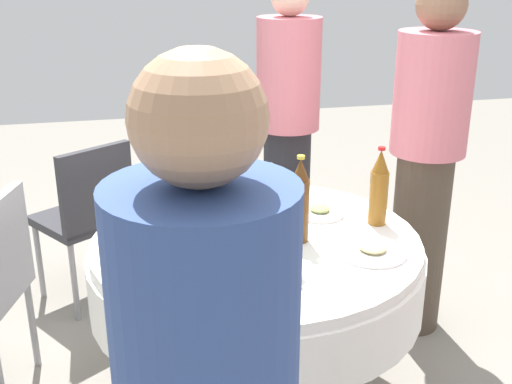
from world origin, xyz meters
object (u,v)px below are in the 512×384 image
bottle_clear_rear (268,200)px  bottle_dark_green_east (248,226)px  dining_table (256,273)px  person_right (288,127)px  chair_left (88,211)px  bottle_brown_west (218,167)px  plate_north (183,267)px  plate_outer (320,212)px  plate_front (372,251)px  person_east (426,158)px  wine_glass_west (166,187)px  bottle_amber_near (379,189)px  bottle_green_right (285,226)px  wine_glass_near (242,206)px  bottle_brown_south (300,202)px

bottle_clear_rear → bottle_dark_green_east: bearing=-28.9°
dining_table → person_right: (-1.10, 0.42, 0.27)m
dining_table → chair_left: chair_left is taller
bottle_brown_west → plate_north: (0.59, -0.22, -0.15)m
plate_north → plate_outer: 0.70m
dining_table → plate_front: 0.47m
plate_outer → person_east: bearing=112.4°
bottle_clear_rear → person_right: size_ratio=0.16×
wine_glass_west → chair_left: (-0.62, -0.36, -0.33)m
plate_north → bottle_clear_rear: bearing=124.9°
plate_front → chair_left: 1.59m
bottle_amber_near → person_right: size_ratio=0.19×
person_east → bottle_green_right: bearing=-76.9°
dining_table → bottle_brown_west: bearing=-168.7°
wine_glass_near → plate_front: (0.29, 0.41, -0.10)m
bottle_brown_south → person_right: (-1.16, 0.27, -0.04)m
bottle_green_right → wine_glass_near: bottle_green_right is taller
bottle_brown_west → person_right: bearing=144.8°
bottle_clear_rear → plate_front: size_ratio=1.12×
wine_glass_near → plate_front: wine_glass_near is taller
bottle_amber_near → person_east: size_ratio=0.19×
bottle_green_right → wine_glass_near: size_ratio=2.09×
plate_front → person_right: size_ratio=0.15×
bottle_brown_west → plate_front: bearing=35.9°
bottle_dark_green_east → person_right: bearing=159.0°
person_east → person_right: (-0.70, -0.46, -0.01)m
person_east → bottle_clear_rear: bearing=-91.4°
bottle_brown_west → person_east: person_east is taller
person_east → bottle_amber_near: bearing=-70.4°
bottle_brown_south → person_right: 1.20m
bottle_brown_south → bottle_clear_rear: size_ratio=1.23×
bottle_dark_green_east → plate_front: bottle_dark_green_east is taller
bottle_clear_rear → person_right: (-1.05, 0.36, -0.01)m
plate_outer → plate_front: (0.39, 0.07, 0.00)m
wine_glass_near → wine_glass_west: bearing=-137.4°
plate_front → wine_glass_west: bearing=-130.4°
dining_table → wine_glass_west: 0.52m
wine_glass_west → plate_outer: bearing=73.1°
bottle_clear_rear → plate_north: size_ratio=1.07×
bottle_amber_near → bottle_brown_west: bearing=-122.7°
dining_table → plate_front: plate_front is taller
bottle_brown_west → wine_glass_near: size_ratio=2.25×
bottle_brown_south → bottle_amber_near: (-0.09, 0.35, -0.01)m
plate_north → person_east: size_ratio=0.15×
bottle_green_right → bottle_brown_south: (-0.18, 0.10, 0.01)m
bottle_dark_green_east → chair_left: bottle_dark_green_east is taller
dining_table → plate_north: bearing=-56.3°
bottle_brown_south → plate_front: 0.31m
dining_table → person_right: size_ratio=0.77×
bottle_amber_near → person_right: (-1.08, -0.07, -0.03)m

